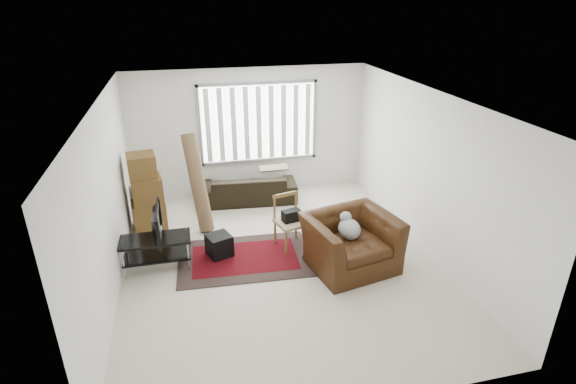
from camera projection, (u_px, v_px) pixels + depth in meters
name	position (u px, v px, depth m)	size (l,w,h in m)	color
room	(274.00, 150.00, 7.19)	(6.00, 6.02, 2.71)	beige
persian_rug	(245.00, 258.00, 7.50)	(2.27, 1.58, 0.02)	black
tv_stand	(156.00, 246.00, 7.10)	(1.09, 0.49, 0.54)	black
tv	(153.00, 224.00, 6.94)	(0.88, 0.11, 0.51)	black
subwoofer	(219.00, 245.00, 7.51)	(0.37, 0.37, 0.37)	black
moving_boxes	(147.00, 194.00, 8.25)	(0.66, 0.61, 1.44)	brown
white_flatpack	(148.00, 204.00, 8.52)	(0.61, 0.09, 0.77)	silver
rolled_rug	(198.00, 183.00, 8.18)	(0.27, 0.27, 1.80)	brown
sofa	(249.00, 184.00, 9.43)	(1.99, 0.86, 0.77)	black
side_chair	(291.00, 219.00, 7.70)	(0.61, 0.61, 0.93)	#9C8D66
armchair	(351.00, 239.00, 7.11)	(1.55, 1.42, 1.00)	#351C0A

